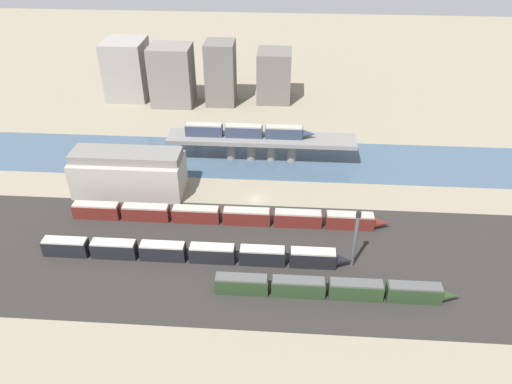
% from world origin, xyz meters
% --- Properties ---
extents(ground_plane, '(400.00, 400.00, 0.00)m').
position_xyz_m(ground_plane, '(0.00, 0.00, 0.00)').
color(ground_plane, gray).
extents(railbed_yard, '(280.00, 42.00, 0.01)m').
position_xyz_m(railbed_yard, '(0.00, -24.00, 0.00)').
color(railbed_yard, '#282623').
rests_on(railbed_yard, ground).
extents(river_water, '(320.00, 24.27, 0.01)m').
position_xyz_m(river_water, '(0.00, 21.69, 0.00)').
color(river_water, '#3D5166').
rests_on(river_water, ground).
extents(bridge, '(55.66, 8.66, 7.42)m').
position_xyz_m(bridge, '(0.00, 21.69, 5.81)').
color(bridge, slate).
rests_on(bridge, ground).
extents(train_on_bridge, '(38.30, 2.81, 3.67)m').
position_xyz_m(train_on_bridge, '(-3.86, 21.69, 9.22)').
color(train_on_bridge, '#2D384C').
rests_on(train_on_bridge, bridge).
extents(train_yard_near, '(50.06, 2.82, 4.07)m').
position_xyz_m(train_yard_near, '(18.05, -34.58, 2.00)').
color(train_yard_near, '#23381E').
rests_on(train_yard_near, ground).
extents(train_yard_mid, '(69.65, 2.92, 4.12)m').
position_xyz_m(train_yard_mid, '(-12.57, -25.32, 2.03)').
color(train_yard_mid, black).
rests_on(train_yard_mid, ground).
extents(train_yard_far, '(78.91, 2.91, 3.99)m').
position_xyz_m(train_yard_far, '(-6.65, -10.78, 1.96)').
color(train_yard_far, '#5B1E19').
rests_on(train_yard_far, ground).
extents(warehouse_building, '(29.26, 11.55, 12.09)m').
position_xyz_m(warehouse_building, '(-34.34, 1.77, 5.75)').
color(warehouse_building, '#9E998E').
rests_on(warehouse_building, ground).
extents(signal_tower, '(1.00, 0.80, 14.58)m').
position_xyz_m(signal_tower, '(22.98, -24.87, 7.35)').
color(signal_tower, '#4C4C51').
rests_on(signal_tower, ground).
extents(city_block_far_left, '(14.76, 15.51, 21.46)m').
position_xyz_m(city_block_far_left, '(-53.01, 67.20, 10.73)').
color(city_block_far_left, gray).
rests_on(city_block_far_left, ground).
extents(city_block_left, '(14.88, 12.45, 21.54)m').
position_xyz_m(city_block_left, '(-34.84, 61.73, 10.77)').
color(city_block_left, slate).
rests_on(city_block_left, ground).
extents(city_block_center, '(10.49, 11.09, 22.66)m').
position_xyz_m(city_block_center, '(-17.35, 63.76, 11.33)').
color(city_block_center, '#605B56').
rests_on(city_block_center, ground).
extents(city_block_right, '(12.33, 12.96, 18.61)m').
position_xyz_m(city_block_right, '(2.00, 67.81, 9.30)').
color(city_block_right, '#605B56').
rests_on(city_block_right, ground).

